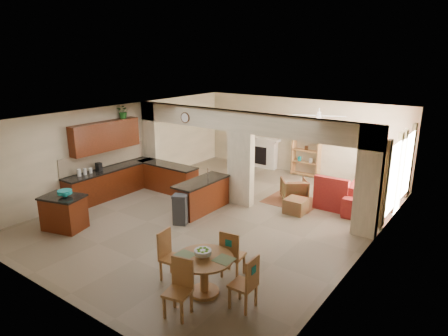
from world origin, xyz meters
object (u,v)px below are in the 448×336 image
Objects in this scene: kitchen_island at (64,212)px; dining_table at (204,270)px; sofa at (373,193)px; armchair at (294,190)px.

kitchen_island is 4.73m from dining_table.
sofa is (1.25, 6.43, -0.09)m from dining_table.
dining_table is 6.55m from sofa.
kitchen_island reaches higher than dining_table.
armchair is at bearing 110.31° from sofa.
kitchen_island is at bearing 15.17° from armchair.
dining_table reaches higher than armchair.
armchair is (3.88, 5.34, -0.10)m from kitchen_island.
sofa is at bearing 165.55° from armchair.
kitchen_island reaches higher than sofa.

